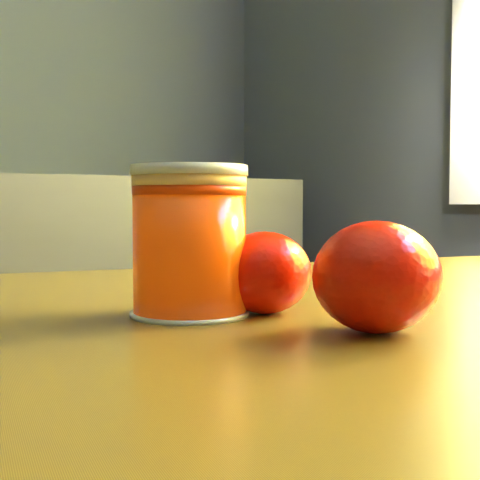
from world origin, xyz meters
TOP-DOWN VIEW (x-y plane):
  - table at (0.95, 0.19)m, footprint 1.09×0.82m
  - juice_glass at (0.84, 0.22)m, footprint 0.08×0.08m
  - orange_front at (0.91, 0.11)m, footprint 0.10×0.10m
  - orange_back at (0.89, 0.20)m, footprint 0.07×0.07m

SIDE VIEW (x-z plane):
  - table at x=0.95m, z-range 0.28..1.05m
  - orange_back at x=0.89m, z-range 0.76..0.82m
  - orange_front at x=0.91m, z-range 0.76..0.83m
  - juice_glass at x=0.84m, z-range 0.76..0.86m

